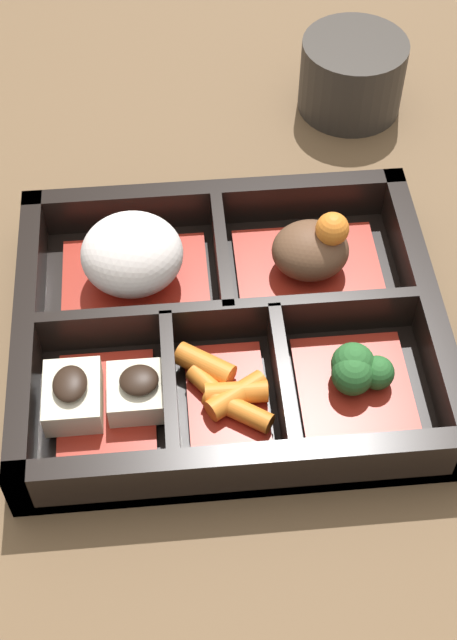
{
  "coord_description": "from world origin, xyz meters",
  "views": [
    {
      "loc": [
        -0.03,
        -0.35,
        0.48
      ],
      "look_at": [
        0.0,
        0.0,
        0.03
      ],
      "focal_mm": 50.0,
      "sensor_mm": 36.0,
      "label": 1
    }
  ],
  "objects": [
    {
      "name": "bowl_carrots",
      "position": [
        -0.01,
        -0.05,
        0.02
      ],
      "size": [
        0.06,
        0.08,
        0.02
      ],
      "color": "maroon",
      "rests_on": "bento_base"
    },
    {
      "name": "bento_rim",
      "position": [
        -0.0,
        -0.0,
        0.02
      ],
      "size": [
        0.27,
        0.23,
        0.04
      ],
      "color": "black",
      "rests_on": "ground_plane"
    },
    {
      "name": "ground_plane",
      "position": [
        0.0,
        0.0,
        0.0
      ],
      "size": [
        3.0,
        3.0,
        0.0
      ],
      "primitive_type": "plane",
      "color": "brown"
    },
    {
      "name": "bowl_rice",
      "position": [
        -0.06,
        0.05,
        0.04
      ],
      "size": [
        0.1,
        0.08,
        0.06
      ],
      "color": "maroon",
      "rests_on": "bento_base"
    },
    {
      "name": "bento_base",
      "position": [
        0.0,
        0.0,
        0.01
      ],
      "size": [
        0.27,
        0.23,
        0.01
      ],
      "color": "black",
      "rests_on": "ground_plane"
    },
    {
      "name": "bowl_greens",
      "position": [
        0.08,
        -0.05,
        0.02
      ],
      "size": [
        0.07,
        0.08,
        0.03
      ],
      "color": "maroon",
      "rests_on": "bento_base"
    },
    {
      "name": "bowl_tofu",
      "position": [
        -0.08,
        -0.05,
        0.02
      ],
      "size": [
        0.08,
        0.08,
        0.03
      ],
      "color": "maroon",
      "rests_on": "bento_base"
    },
    {
      "name": "tea_cup",
      "position": [
        0.12,
        0.24,
        0.03
      ],
      "size": [
        0.08,
        0.08,
        0.06
      ],
      "color": "#2D2823",
      "rests_on": "ground_plane"
    },
    {
      "name": "bowl_stew",
      "position": [
        0.06,
        0.05,
        0.03
      ],
      "size": [
        0.1,
        0.08,
        0.06
      ],
      "color": "maroon",
      "rests_on": "bento_base"
    }
  ]
}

